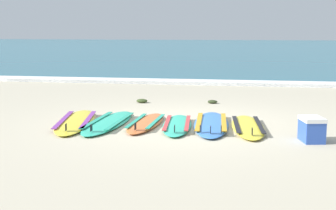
{
  "coord_description": "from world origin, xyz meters",
  "views": [
    {
      "loc": [
        1.25,
        -8.64,
        1.7
      ],
      "look_at": [
        -0.4,
        0.57,
        0.25
      ],
      "focal_mm": 52.35,
      "sensor_mm": 36.0,
      "label": 1
    }
  ],
  "objects_px": {
    "surfboard_0": "(76,121)",
    "surfboard_3": "(177,125)",
    "surfboard_2": "(146,123)",
    "surfboard_5": "(248,126)",
    "surfboard_4": "(211,124)",
    "surfboard_1": "(109,122)",
    "cooler_box": "(312,129)"
  },
  "relations": [
    {
      "from": "surfboard_0",
      "to": "surfboard_3",
      "type": "relative_size",
      "value": 1.26
    },
    {
      "from": "surfboard_2",
      "to": "surfboard_3",
      "type": "bearing_deg",
      "value": -8.01
    },
    {
      "from": "surfboard_2",
      "to": "surfboard_3",
      "type": "relative_size",
      "value": 0.98
    },
    {
      "from": "surfboard_5",
      "to": "surfboard_4",
      "type": "bearing_deg",
      "value": 168.48
    },
    {
      "from": "surfboard_0",
      "to": "surfboard_1",
      "type": "height_order",
      "value": "same"
    },
    {
      "from": "surfboard_0",
      "to": "surfboard_4",
      "type": "height_order",
      "value": "same"
    },
    {
      "from": "surfboard_5",
      "to": "cooler_box",
      "type": "bearing_deg",
      "value": -40.58
    },
    {
      "from": "surfboard_3",
      "to": "surfboard_5",
      "type": "xyz_separation_m",
      "value": [
        1.23,
        0.07,
        -0.0
      ]
    },
    {
      "from": "surfboard_0",
      "to": "surfboard_5",
      "type": "bearing_deg",
      "value": 1.55
    },
    {
      "from": "surfboard_2",
      "to": "surfboard_5",
      "type": "xyz_separation_m",
      "value": [
        1.81,
        -0.01,
        -0.0
      ]
    },
    {
      "from": "surfboard_3",
      "to": "surfboard_5",
      "type": "bearing_deg",
      "value": 3.3
    },
    {
      "from": "surfboard_0",
      "to": "surfboard_4",
      "type": "distance_m",
      "value": 2.47
    },
    {
      "from": "surfboard_2",
      "to": "cooler_box",
      "type": "distance_m",
      "value": 2.92
    },
    {
      "from": "surfboard_2",
      "to": "surfboard_4",
      "type": "height_order",
      "value": "same"
    },
    {
      "from": "surfboard_2",
      "to": "surfboard_5",
      "type": "distance_m",
      "value": 1.81
    },
    {
      "from": "surfboard_1",
      "to": "surfboard_2",
      "type": "distance_m",
      "value": 0.68
    },
    {
      "from": "surfboard_0",
      "to": "surfboard_4",
      "type": "relative_size",
      "value": 1.03
    },
    {
      "from": "surfboard_2",
      "to": "surfboard_3",
      "type": "distance_m",
      "value": 0.59
    },
    {
      "from": "surfboard_0",
      "to": "surfboard_5",
      "type": "distance_m",
      "value": 3.1
    },
    {
      "from": "surfboard_1",
      "to": "surfboard_3",
      "type": "distance_m",
      "value": 1.26
    },
    {
      "from": "surfboard_2",
      "to": "surfboard_5",
      "type": "relative_size",
      "value": 0.9
    },
    {
      "from": "cooler_box",
      "to": "surfboard_1",
      "type": "bearing_deg",
      "value": 167.45
    },
    {
      "from": "surfboard_1",
      "to": "surfboard_5",
      "type": "height_order",
      "value": "same"
    },
    {
      "from": "surfboard_0",
      "to": "surfboard_5",
      "type": "height_order",
      "value": "same"
    },
    {
      "from": "surfboard_1",
      "to": "surfboard_5",
      "type": "bearing_deg",
      "value": 1.5
    },
    {
      "from": "surfboard_1",
      "to": "surfboard_4",
      "type": "relative_size",
      "value": 0.97
    },
    {
      "from": "surfboard_3",
      "to": "surfboard_5",
      "type": "distance_m",
      "value": 1.23
    },
    {
      "from": "surfboard_4",
      "to": "cooler_box",
      "type": "distance_m",
      "value": 1.89
    },
    {
      "from": "surfboard_5",
      "to": "surfboard_3",
      "type": "bearing_deg",
      "value": -176.7
    },
    {
      "from": "surfboard_1",
      "to": "surfboard_4",
      "type": "xyz_separation_m",
      "value": [
        1.84,
        0.2,
        0.0
      ]
    },
    {
      "from": "surfboard_1",
      "to": "surfboard_3",
      "type": "relative_size",
      "value": 1.18
    },
    {
      "from": "surfboard_0",
      "to": "surfboard_3",
      "type": "xyz_separation_m",
      "value": [
        1.88,
        0.01,
        0.0
      ]
    }
  ]
}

